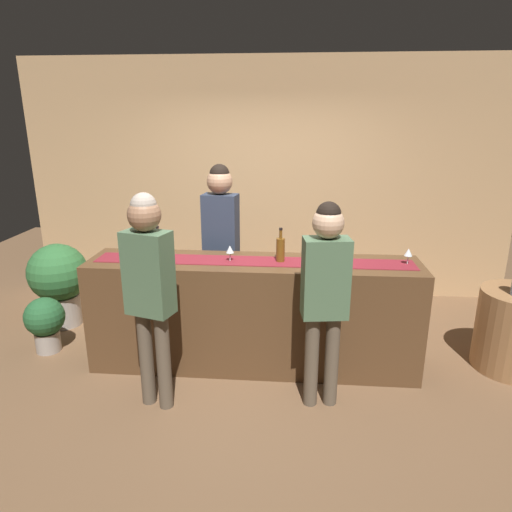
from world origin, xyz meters
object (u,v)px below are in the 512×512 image
Objects in this scene: wine_glass_near_customer at (313,249)px; wine_glass_mid_counter at (230,250)px; wine_glass_far_end at (408,253)px; potted_plant_small at (45,321)px; wine_bottle_amber at (280,249)px; customer_sipping at (325,286)px; customer_browsing at (149,280)px; wine_bottle_clear at (158,247)px; bartender at (221,232)px; potted_plant_tall at (59,279)px.

wine_glass_near_customer is 0.73m from wine_glass_mid_counter.
wine_glass_far_end is at bearing 1.35° from wine_glass_mid_counter.
wine_bottle_amber is at bearing -1.44° from potted_plant_small.
customer_sipping is 1.30m from customer_browsing.
bartender is at bearing 52.27° from wine_bottle_clear.
bartender is at bearing 161.74° from wine_glass_far_end.
potted_plant_small is (-2.55, -0.01, -0.79)m from wine_glass_near_customer.
wine_glass_near_customer is 1.00× the size of wine_glass_mid_counter.
potted_plant_tall reaches higher than potted_plant_small.
bartender is (-1.70, 0.56, 0.01)m from wine_glass_far_end.
wine_bottle_amber reaches higher than wine_glass_far_end.
customer_browsing is 1.87× the size of potted_plant_tall.
wine_bottle_amber reaches higher than wine_glass_mid_counter.
wine_bottle_amber is at bearing -166.43° from wine_glass_near_customer.
wine_glass_near_customer is at bearing 88.21° from customer_sipping.
bartender is (0.46, 0.59, -0.00)m from wine_bottle_clear.
customer_browsing is at bearing -126.97° from wine_glass_mid_counter.
customer_sipping reaches higher than potted_plant_small.
customer_browsing is (-1.30, -0.12, 0.05)m from customer_sipping.
potted_plant_small is at bearing 178.56° from wine_bottle_amber.
bartender reaches higher than wine_glass_near_customer.
wine_glass_mid_counter is at bearing 113.88° from bartender.
wine_glass_mid_counter reaches higher than potted_plant_small.
customer_sipping is 2.97× the size of potted_plant_small.
wine_glass_near_customer is (1.36, 0.09, -0.01)m from wine_bottle_clear.
bartender reaches higher than wine_glass_far_end.
customer_sipping is (0.07, -0.65, -0.10)m from wine_glass_near_customer.
potted_plant_tall is at bearing 103.60° from potted_plant_small.
wine_glass_far_end is (2.15, 0.03, -0.01)m from wine_bottle_clear.
wine_glass_far_end is at bearing 0.90° from wine_bottle_clear.
customer_sipping reaches higher than potted_plant_tall.
wine_bottle_amber is at bearing 113.60° from customer_sipping.
potted_plant_small is (-1.66, -0.51, -0.79)m from bartender.
wine_glass_near_customer is 2.67m from potted_plant_small.
customer_browsing is 2.06m from potted_plant_tall.
wine_glass_far_end is at bearing -4.10° from wine_glass_near_customer.
wine_glass_near_customer is 2.82m from potted_plant_tall.
wine_glass_mid_counter is 1.00× the size of wine_glass_far_end.
potted_plant_small is at bearing -179.73° from wine_glass_near_customer.
wine_glass_far_end is 0.08× the size of customer_browsing.
wine_glass_mid_counter is 0.09× the size of customer_sipping.
bartender reaches higher than wine_bottle_amber.
potted_plant_small is at bearing 177.46° from wine_glass_mid_counter.
customer_sipping is (1.42, -0.56, -0.11)m from wine_bottle_clear.
wine_glass_mid_counter is (0.63, -0.00, -0.01)m from wine_bottle_clear.
wine_glass_near_customer is 1.45m from customer_browsing.
potted_plant_tall is at bearing 148.26° from customer_sipping.
customer_sipping is 1.79× the size of potted_plant_tall.
customer_browsing reaches higher than wine_bottle_clear.
bartender is at bearing 150.76° from wine_glass_near_customer.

